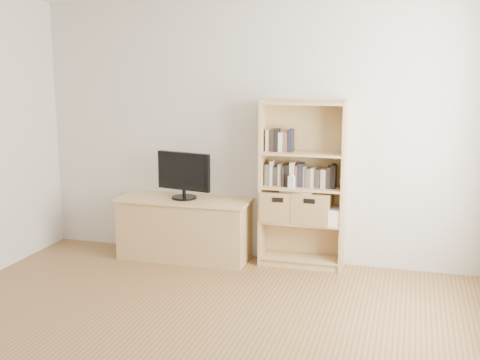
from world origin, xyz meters
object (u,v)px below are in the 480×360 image
at_px(laptop, 299,190).
at_px(basket_right, 312,207).
at_px(television, 184,176).
at_px(bookshelf, 302,185).
at_px(basket_left, 280,205).
at_px(tv_stand, 185,230).
at_px(baby_monitor, 291,182).

bearing_deg(laptop, basket_right, 13.20).
bearing_deg(television, bookshelf, 16.44).
xyz_separation_m(television, laptop, (1.15, 0.09, -0.10)).
relative_size(basket_left, laptop, 1.13).
bearing_deg(bookshelf, television, -175.91).
height_order(tv_stand, basket_right, basket_right).
relative_size(television, baby_monitor, 5.15).
bearing_deg(laptop, television, -163.69).
relative_size(tv_stand, laptop, 4.17).
distance_m(television, basket_right, 1.31).
relative_size(baby_monitor, basket_left, 0.32).
bearing_deg(television, basket_left, 17.08).
distance_m(television, baby_monitor, 1.10).
height_order(television, laptop, television).
distance_m(television, basket_left, 1.01).
distance_m(tv_stand, laptop, 1.24).
height_order(baby_monitor, laptop, baby_monitor).
bearing_deg(television, basket_right, 15.92).
distance_m(bookshelf, laptop, 0.07).
distance_m(bookshelf, television, 1.19).
xyz_separation_m(basket_left, laptop, (0.18, 0.00, 0.16)).
bearing_deg(tv_stand, television, -0.76).
distance_m(tv_stand, bookshelf, 1.30).
bearing_deg(bookshelf, tv_stand, -175.91).
relative_size(tv_stand, bookshelf, 0.80).
height_order(baby_monitor, basket_left, baby_monitor).
bearing_deg(basket_left, laptop, -3.27).
bearing_deg(television, laptop, 16.24).
relative_size(bookshelf, basket_right, 4.48).
xyz_separation_m(tv_stand, basket_left, (0.97, 0.09, 0.30)).
relative_size(television, laptop, 1.89).
bearing_deg(baby_monitor, television, -166.99).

